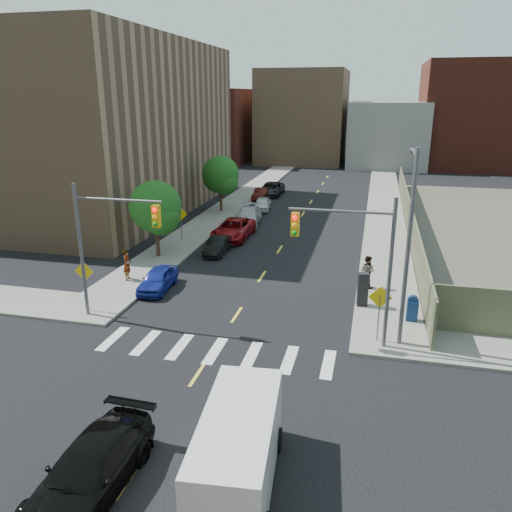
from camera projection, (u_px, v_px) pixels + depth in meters
The scene contains 30 objects.
ground at pixel (180, 401), 18.87m from camera, with size 160.00×160.00×0.00m, color black.
sidewalk_nw at pixel (250, 192), 58.96m from camera, with size 3.50×73.00×0.15m, color gray.
sidewalk_ne at pixel (384, 198), 55.53m from camera, with size 3.50×73.00×0.15m, color gray.
fence_north at pixel (409, 216), 42.27m from camera, with size 0.12×44.00×2.50m, color #676B4B.
building_nw at pixel (80, 127), 49.04m from camera, with size 22.00×30.00×16.00m, color #8C6B4C.
bg_bldg_west at pixel (210, 125), 86.67m from camera, with size 14.00×18.00×12.00m, color #592319.
bg_bldg_midwest at pixel (303, 117), 84.51m from camera, with size 14.00×16.00×15.00m, color #8C6B4C.
bg_bldg_center at pixel (387, 134), 80.33m from camera, with size 12.00×16.00×10.00m, color gray.
bg_bldg_east at pixel (481, 115), 78.16m from camera, with size 18.00×18.00×16.00m, color #592319.
signal_nw at pixel (107, 235), 24.35m from camera, with size 4.59×0.30×7.00m.
signal_ne at pixel (356, 252), 21.70m from camera, with size 4.59×0.30×7.00m.
streetlight_ne at pixel (409, 234), 21.83m from camera, with size 0.25×3.70×9.00m.
warn_sign_nw at pixel (85, 277), 26.00m from camera, with size 1.06×0.06×2.83m.
warn_sign_ne at pixel (380, 304), 22.67m from camera, with size 1.06×0.06×2.83m.
warn_sign_midwest at pixel (181, 218), 38.49m from camera, with size 1.06×0.06×2.83m.
tree_west_near at pixel (156, 210), 34.42m from camera, with size 3.66×3.64×5.52m.
tree_west_far at pixel (221, 177), 48.30m from camera, with size 3.66×3.64×5.52m.
parked_car_blue at pixel (158, 279), 29.47m from camera, with size 1.55×3.86×1.31m, color navy.
parked_car_black at pixel (218, 246), 36.24m from camera, with size 1.29×3.69×1.21m, color black.
parked_car_red at pixel (233, 229), 39.99m from camera, with size 2.59×5.61×1.56m, color maroon.
parked_car_silver at pixel (248, 216), 44.33m from camera, with size 2.12×5.22×1.51m, color #ACAFB4.
parked_car_white at pixel (262, 204), 49.80m from camera, with size 1.55×3.85×1.31m, color silver.
parked_car_maroon at pixel (261, 194), 54.83m from camera, with size 1.36×3.90×1.29m, color #3E120C.
parked_car_grey at pixel (271, 189), 57.48m from camera, with size 2.44×5.29×1.47m, color black.
black_sedan at pixel (90, 470), 14.36m from camera, with size 2.10×5.17×1.50m, color black.
cargo_van at pixel (239, 445), 14.56m from camera, with size 2.62×5.49×2.44m.
mailbox at pixel (412, 308), 25.09m from camera, with size 0.57×0.44×1.35m.
payphone at pixel (363, 289), 26.81m from camera, with size 0.55×0.45×1.85m, color black.
pedestrian_west at pixel (127, 265), 30.57m from camera, with size 0.71×0.46×1.94m, color gray.
pedestrian_east at pixel (367, 272), 29.37m from camera, with size 0.94×0.74×1.94m, color gray.
Camera 1 is at (6.59, -15.14, 11.03)m, focal length 35.00 mm.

